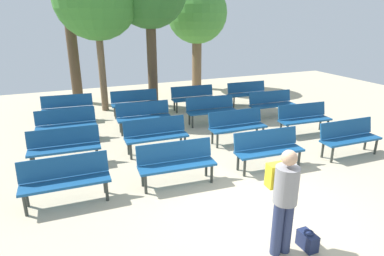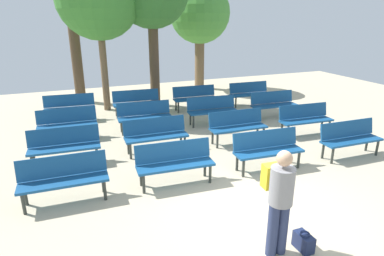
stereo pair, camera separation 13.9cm
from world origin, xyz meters
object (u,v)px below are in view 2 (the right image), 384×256
at_px(bench_r1_c2, 237,125).
at_px(bench_r2_c1, 144,115).
at_px(bench_r2_c0, 67,122).
at_px(tree_0, 200,14).
at_px(bench_r3_c3, 250,92).
at_px(bench_r0_c3, 350,137).
at_px(bench_r2_c3, 273,103).
at_px(visitor_with_backpack, 279,197).
at_px(bench_r3_c2, 195,96).
at_px(handbag, 304,242).
at_px(bench_r3_c1, 136,101).
at_px(bench_r3_c0, 69,106).
at_px(bench_r1_c0, 64,144).
at_px(bench_r1_c1, 156,133).
at_px(bench_r0_c2, 267,148).
at_px(bench_r0_c0, 64,177).
at_px(bench_r0_c1, 175,161).
at_px(bench_r2_c2, 212,109).
at_px(bench_r1_c3, 305,118).
at_px(tree_3, 77,64).

height_order(bench_r1_c2, bench_r2_c1, same).
bearing_deg(bench_r2_c0, tree_0, 41.17).
bearing_deg(bench_r2_c0, bench_r3_c3, 13.77).
height_order(bench_r0_c3, bench_r2_c3, same).
height_order(bench_r1_c2, visitor_with_backpack, visitor_with_backpack).
bearing_deg(bench_r3_c2, handbag, -96.39).
relative_size(bench_r1_c2, bench_r3_c1, 0.99).
distance_m(bench_r1_c2, tree_0, 7.67).
height_order(bench_r0_c3, bench_r3_c0, same).
xyz_separation_m(bench_r1_c0, bench_r3_c0, (0.24, 3.50, 0.00)).
bearing_deg(bench_r1_c1, bench_r3_c0, 120.11).
bearing_deg(bench_r3_c1, bench_r0_c2, -66.19).
bearing_deg(bench_r0_c0, visitor_with_backpack, -41.66).
bearing_deg(bench_r0_c1, bench_r3_c3, 49.74).
distance_m(bench_r3_c0, bench_r3_c2, 4.36).
height_order(bench_r0_c0, bench_r1_c1, same).
relative_size(bench_r2_c3, visitor_with_backpack, 0.98).
xyz_separation_m(bench_r0_c1, bench_r2_c0, (-1.98, 3.53, 0.00)).
height_order(bench_r0_c0, bench_r3_c0, same).
distance_m(bench_r3_c3, handbag, 8.44).
bearing_deg(bench_r2_c3, bench_r2_c2, 179.61).
bearing_deg(bench_r1_c0, bench_r0_c2, -20.84).
xyz_separation_m(bench_r2_c1, bench_r3_c3, (4.53, 1.47, 0.00)).
bearing_deg(bench_r0_c0, bench_r1_c2, 19.95).
bearing_deg(bench_r3_c2, tree_0, 68.34).
xyz_separation_m(bench_r0_c3, bench_r1_c1, (-4.39, 2.01, 0.00)).
distance_m(bench_r0_c3, visitor_with_backpack, 4.45).
xyz_separation_m(bench_r1_c2, bench_r3_c3, (2.38, 3.33, 0.00)).
bearing_deg(bench_r1_c0, bench_r1_c3, 0.05).
height_order(bench_r1_c1, bench_r3_c0, same).
height_order(bench_r1_c0, visitor_with_backpack, visitor_with_backpack).
xyz_separation_m(bench_r2_c1, bench_r3_c0, (-2.07, 1.85, 0.00)).
distance_m(bench_r2_c1, bench_r3_c1, 1.70).
xyz_separation_m(bench_r1_c1, bench_r3_c3, (4.65, 3.18, 0.00)).
relative_size(bench_r0_c1, handbag, 5.06).
height_order(bench_r2_c3, visitor_with_backpack, visitor_with_backpack).
relative_size(bench_r2_c1, handbag, 5.05).
distance_m(bench_r1_c3, bench_r3_c0, 7.45).
bearing_deg(tree_0, bench_r2_c3, -84.38).
relative_size(bench_r0_c1, visitor_with_backpack, 0.99).
height_order(tree_3, handbag, tree_3).
height_order(bench_r1_c3, tree_0, tree_0).
bearing_deg(bench_r1_c2, handbag, -104.58).
height_order(bench_r1_c1, visitor_with_backpack, visitor_with_backpack).
bearing_deg(tree_3, bench_r0_c3, -54.31).
bearing_deg(visitor_with_backpack, bench_r2_c1, -81.38).
height_order(bench_r1_c3, bench_r3_c3, same).
relative_size(bench_r0_c2, bench_r2_c1, 1.00).
bearing_deg(bench_r3_c3, bench_r0_c3, -90.60).
height_order(bench_r1_c0, bench_r1_c1, same).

